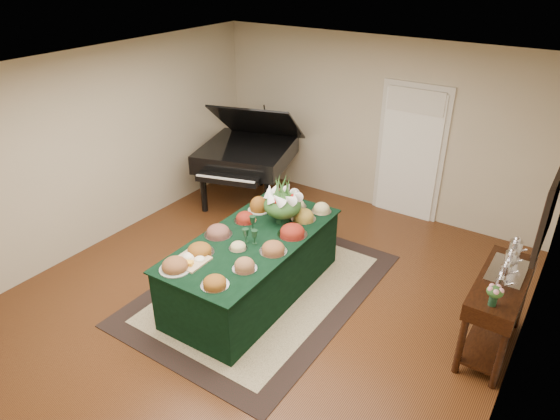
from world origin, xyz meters
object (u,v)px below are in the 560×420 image
Objects in this scene: grand_piano at (247,153)px; mahogany_sideboard at (499,296)px; buffet_table at (254,266)px; floral_centerpiece at (283,201)px.

mahogany_sideboard is at bearing -18.36° from grand_piano.
buffet_table is 2.72m from mahogany_sideboard.
floral_centerpiece is at bearing -41.69° from grand_piano.
floral_centerpiece is 2.60m from mahogany_sideboard.
buffet_table is 0.86m from floral_centerpiece.
floral_centerpiece is 0.25× the size of grand_piano.
buffet_table is at bearing -166.94° from mahogany_sideboard.
grand_piano is at bearing 161.64° from mahogany_sideboard.
floral_centerpiece is at bearing -178.10° from mahogany_sideboard.
buffet_table is at bearing -97.54° from floral_centerpiece.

